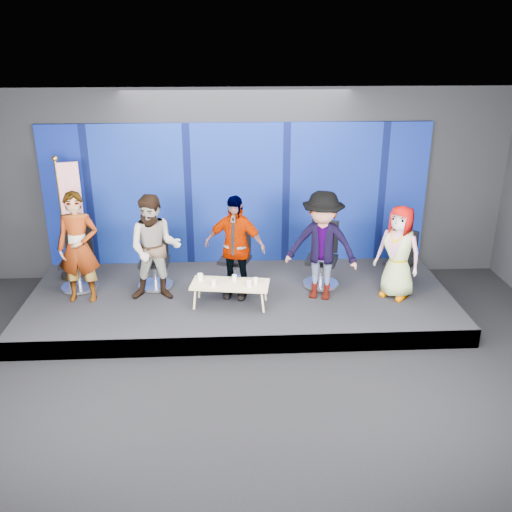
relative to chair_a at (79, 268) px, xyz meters
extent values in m
plane|color=black|center=(2.72, -2.85, -0.67)|extent=(10.00, 10.00, 0.00)
cube|color=black|center=(2.72, 1.15, 1.08)|extent=(10.00, 0.02, 3.50)
cube|color=black|center=(2.72, -2.85, 2.83)|extent=(10.00, 8.00, 0.02)
cube|color=black|center=(2.72, -0.35, -0.52)|extent=(7.00, 3.00, 0.30)
cube|color=#071259|center=(2.72, 1.10, 0.93)|extent=(7.00, 0.08, 2.60)
cylinder|color=silver|center=(0.00, -0.06, -0.34)|extent=(0.65, 0.65, 0.06)
cylinder|color=silver|center=(0.00, -0.06, -0.09)|extent=(0.07, 0.07, 0.42)
cube|color=black|center=(0.00, -0.06, 0.11)|extent=(0.52, 0.52, 0.07)
cube|color=black|center=(0.01, 0.19, 0.46)|extent=(0.46, 0.07, 0.58)
imported|color=black|center=(0.17, -0.48, 0.54)|extent=(0.67, 0.45, 1.80)
cylinder|color=silver|center=(1.28, -0.05, -0.34)|extent=(0.62, 0.62, 0.06)
cylinder|color=silver|center=(1.28, -0.05, -0.10)|extent=(0.07, 0.07, 0.40)
cube|color=black|center=(1.28, -0.05, 0.10)|extent=(0.49, 0.49, 0.07)
cube|color=black|center=(1.29, 0.19, 0.43)|extent=(0.45, 0.06, 0.56)
imported|color=black|center=(1.37, -0.49, 0.51)|extent=(0.86, 0.68, 1.75)
cylinder|color=silver|center=(2.64, -0.01, -0.34)|extent=(0.75, 0.75, 0.06)
cylinder|color=silver|center=(2.64, -0.01, -0.11)|extent=(0.07, 0.07, 0.40)
cube|color=black|center=(2.64, -0.01, 0.09)|extent=(0.60, 0.60, 0.07)
cube|color=black|center=(2.71, 0.22, 0.42)|extent=(0.43, 0.19, 0.55)
imported|color=black|center=(2.64, -0.46, 0.49)|extent=(1.09, 0.71, 1.72)
cylinder|color=silver|center=(4.11, -0.15, -0.34)|extent=(0.79, 0.79, 0.06)
cylinder|color=silver|center=(4.11, -0.15, -0.10)|extent=(0.07, 0.07, 0.42)
cube|color=black|center=(4.11, -0.15, 0.11)|extent=(0.63, 0.63, 0.07)
cube|color=black|center=(4.19, 0.09, 0.46)|extent=(0.45, 0.20, 0.57)
imported|color=black|center=(4.03, -0.59, 0.53)|extent=(1.31, 1.01, 1.80)
cylinder|color=silver|center=(5.44, -0.20, -0.34)|extent=(0.76, 0.76, 0.05)
cylinder|color=silver|center=(5.44, -0.20, -0.13)|extent=(0.06, 0.06, 0.36)
cube|color=black|center=(5.44, -0.20, 0.05)|extent=(0.61, 0.61, 0.06)
cube|color=black|center=(5.59, -0.04, 0.34)|extent=(0.32, 0.30, 0.49)
imported|color=black|center=(5.27, -0.61, 0.41)|extent=(0.89, 0.87, 1.55)
cube|color=#A47E5F|center=(2.55, -0.80, -0.01)|extent=(1.29, 0.70, 0.04)
cylinder|color=#A47E5F|center=(1.99, -0.92, -0.20)|extent=(0.03, 0.03, 0.34)
cylinder|color=#A47E5F|center=(2.05, -0.52, -0.20)|extent=(0.03, 0.03, 0.34)
cylinder|color=#A47E5F|center=(3.05, -1.09, -0.20)|extent=(0.03, 0.03, 0.34)
cylinder|color=#A47E5F|center=(3.11, -0.69, -0.20)|extent=(0.03, 0.03, 0.34)
cylinder|color=silver|center=(2.08, -0.65, 0.06)|extent=(0.09, 0.09, 0.11)
cylinder|color=silver|center=(2.30, -0.87, 0.06)|extent=(0.08, 0.08, 0.09)
cylinder|color=silver|center=(2.62, -0.68, 0.05)|extent=(0.07, 0.07, 0.09)
cylinder|color=silver|center=(2.85, -0.94, 0.06)|extent=(0.08, 0.08, 0.10)
cylinder|color=silver|center=(2.95, -0.84, 0.06)|extent=(0.08, 0.08, 0.10)
cylinder|color=black|center=(-0.29, 0.44, -0.32)|extent=(0.29, 0.29, 0.09)
cylinder|color=#B58A3A|center=(-0.29, 0.44, 0.73)|extent=(0.04, 0.04, 2.00)
sphere|color=#B58A3A|center=(-0.29, 0.44, 1.77)|extent=(0.10, 0.10, 0.10)
cube|color=#B11427|center=(-0.11, 0.46, 1.23)|extent=(0.35, 0.13, 0.96)
camera|label=1|loc=(2.52, -9.04, 3.71)|focal=40.00mm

